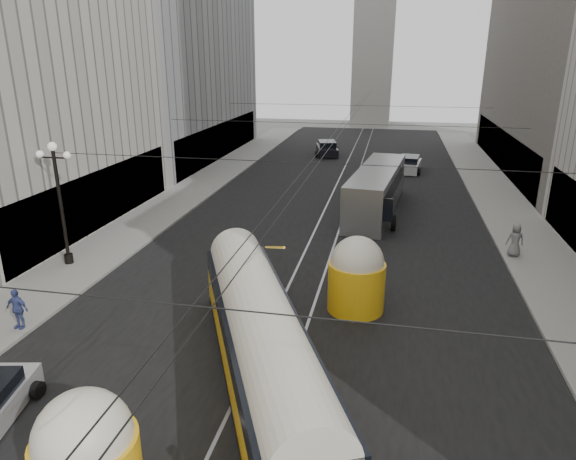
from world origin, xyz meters
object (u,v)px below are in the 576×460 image
at_px(pedestrian_sidewalk_right, 515,240).
at_px(city_bus, 377,188).
at_px(streetcar, 261,339).
at_px(pedestrian_sidewalk_left, 17,309).

bearing_deg(pedestrian_sidewalk_right, city_bus, -47.61).
height_order(streetcar, pedestrian_sidewalk_right, streetcar).
bearing_deg(streetcar, city_bus, 82.03).
bearing_deg(pedestrian_sidewalk_right, streetcar, 48.43).
bearing_deg(streetcar, pedestrian_sidewalk_right, 51.85).
relative_size(city_bus, pedestrian_sidewalk_right, 6.71).
xyz_separation_m(pedestrian_sidewalk_right, pedestrian_sidewalk_left, (-21.06, -12.22, -0.09)).
xyz_separation_m(city_bus, pedestrian_sidewalk_left, (-13.33, -19.74, -0.71)).
relative_size(streetcar, pedestrian_sidewalk_left, 8.53).
bearing_deg(city_bus, pedestrian_sidewalk_left, -124.03).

